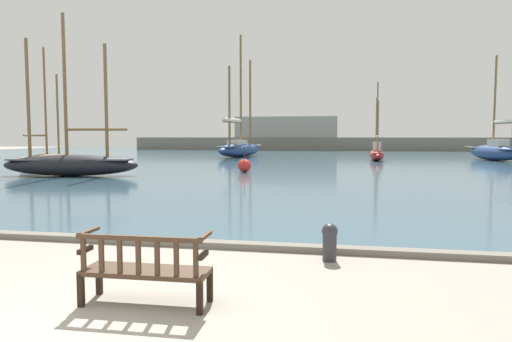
{
  "coord_description": "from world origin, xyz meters",
  "views": [
    {
      "loc": [
        3.06,
        -4.42,
        2.11
      ],
      "look_at": [
        0.33,
        10.0,
        1.0
      ],
      "focal_mm": 32.0,
      "sensor_mm": 36.0,
      "label": 1
    }
  ],
  "objects": [
    {
      "name": "channel_buoy",
      "position": [
        -2.39,
        20.81,
        0.46
      ],
      "size": [
        0.75,
        0.75,
        1.45
      ],
      "color": "red",
      "rests_on": "harbor_water"
    },
    {
      "name": "ground_plane",
      "position": [
        0.0,
        0.0,
        0.0
      ],
      "size": [
        160.0,
        160.0,
        0.0
      ],
      "primitive_type": "plane",
      "color": "gray"
    },
    {
      "name": "park_bench",
      "position": [
        0.65,
        0.81,
        0.47
      ],
      "size": [
        1.61,
        0.55,
        0.92
      ],
      "color": "black",
      "rests_on": "ground"
    },
    {
      "name": "mooring_bollard",
      "position": [
        2.87,
        3.3,
        0.36
      ],
      "size": [
        0.27,
        0.27,
        0.65
      ],
      "color": "#2D2D33",
      "rests_on": "ground"
    },
    {
      "name": "sailboat_mid_starboard",
      "position": [
        -10.72,
        16.85,
        0.79
      ],
      "size": [
        7.19,
        2.78,
        8.25
      ],
      "color": "black",
      "rests_on": "harbor_water"
    },
    {
      "name": "quay_edge_kerb",
      "position": [
        0.0,
        3.85,
        0.06
      ],
      "size": [
        40.0,
        0.3,
        0.12
      ],
      "primitive_type": "cube",
      "color": "slate",
      "rests_on": "ground"
    },
    {
      "name": "far_breakwater",
      "position": [
        -1.03,
        62.82,
        1.66
      ],
      "size": [
        56.6,
        2.4,
        6.09
      ],
      "color": "slate",
      "rests_on": "ground"
    },
    {
      "name": "sailboat_distant_harbor",
      "position": [
        -16.99,
        23.68,
        0.65
      ],
      "size": [
        2.02,
        5.92,
        8.08
      ],
      "color": "brown",
      "rests_on": "harbor_water"
    },
    {
      "name": "sailboat_centre_channel",
      "position": [
        5.94,
        35.69,
        0.7
      ],
      "size": [
        1.31,
        5.81,
        6.62
      ],
      "color": "maroon",
      "rests_on": "harbor_water"
    },
    {
      "name": "harbor_water",
      "position": [
        0.0,
        44.0,
        0.04
      ],
      "size": [
        100.0,
        80.0,
        0.08
      ],
      "primitive_type": "cube",
      "color": "#385666",
      "rests_on": "ground"
    },
    {
      "name": "sailboat_mid_port",
      "position": [
        15.74,
        37.29,
        0.9
      ],
      "size": [
        3.1,
        9.24,
        8.84
      ],
      "color": "navy",
      "rests_on": "harbor_water"
    },
    {
      "name": "sailboat_far_port",
      "position": [
        -7.01,
        40.01,
        1.08
      ],
      "size": [
        3.82,
        10.09,
        12.02
      ],
      "color": "navy",
      "rests_on": "harbor_water"
    }
  ]
}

